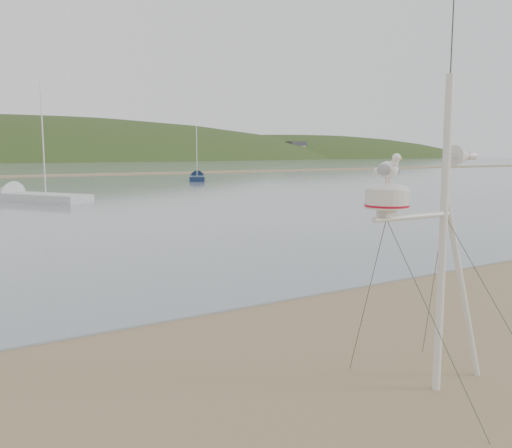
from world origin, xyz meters
TOP-DOWN VIEW (x-y plane):
  - mast_rig at (4.05, -0.60)m, footprint 2.19×2.34m
  - sailboat_white_near at (4.12, 32.39)m, footprint 5.84×7.87m
  - sailboat_blue_far at (25.21, 49.85)m, footprint 4.29×6.50m

SIDE VIEW (x-z plane):
  - sailboat_white_near at x=4.12m, z-range -3.67..4.27m
  - sailboat_blue_far at x=25.21m, z-range -2.92..3.53m
  - mast_rig at x=4.05m, z-range -1.28..3.67m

